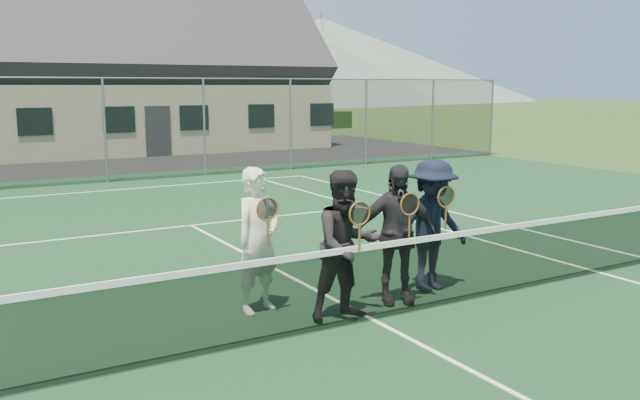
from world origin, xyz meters
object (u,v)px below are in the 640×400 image
object	(u,v)px
clubhouse	(139,58)
player_c	(396,234)
player_a	(258,240)
player_d	(432,225)
tennis_net	(374,279)
player_b	(347,245)

from	to	relation	value
clubhouse	player_c	bearing A→B (deg)	-98.11
player_a	player_d	size ratio (longest dim) A/B	1.00
player_d	clubhouse	bearing A→B (deg)	83.63
clubhouse	player_d	bearing A→B (deg)	-96.37
clubhouse	player_d	size ratio (longest dim) A/B	8.67
clubhouse	player_a	size ratio (longest dim) A/B	8.67
tennis_net	player_b	bearing A→B (deg)	133.38
tennis_net	player_a	bearing A→B (deg)	135.11
clubhouse	player_d	distance (m)	23.71
player_c	player_a	bearing A→B (deg)	160.96
tennis_net	clubhouse	distance (m)	24.57
player_a	player_c	world-z (taller)	same
player_a	player_b	world-z (taller)	same
player_c	clubhouse	bearing A→B (deg)	81.89
clubhouse	player_a	xyz separation A→B (m)	(-5.02, -22.98, -3.07)
clubhouse	player_a	distance (m)	23.72
tennis_net	player_b	distance (m)	0.51
player_d	player_c	bearing A→B (deg)	-165.70
player_b	player_c	xyz separation A→B (m)	(0.87, 0.20, 0.00)
tennis_net	player_c	bearing A→B (deg)	34.55
player_c	tennis_net	bearing A→B (deg)	-145.45
player_c	player_d	xyz separation A→B (m)	(0.75, 0.19, -0.00)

